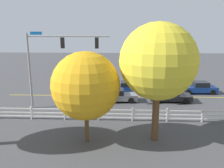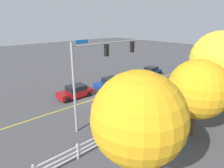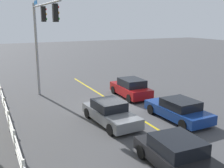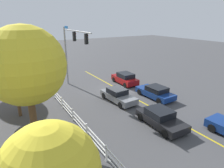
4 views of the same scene
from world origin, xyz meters
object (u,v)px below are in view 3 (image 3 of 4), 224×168
(car_1, at_px, (178,110))
(car_2, at_px, (131,88))
(car_4, at_px, (179,156))
(car_3, at_px, (110,113))

(car_1, xyz_separation_m, car_2, (5.63, 0.13, 0.09))
(car_2, distance_m, car_4, 10.81)
(car_1, xyz_separation_m, car_4, (-4.56, 3.71, 0.01))
(car_3, bearing_deg, car_4, -0.45)
(car_2, relative_size, car_4, 0.93)
(car_2, bearing_deg, car_4, 161.79)
(car_3, xyz_separation_m, car_4, (-5.85, -0.30, -0.00))
(car_2, height_order, car_4, car_2)
(car_1, relative_size, car_4, 1.02)
(car_1, height_order, car_2, car_2)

